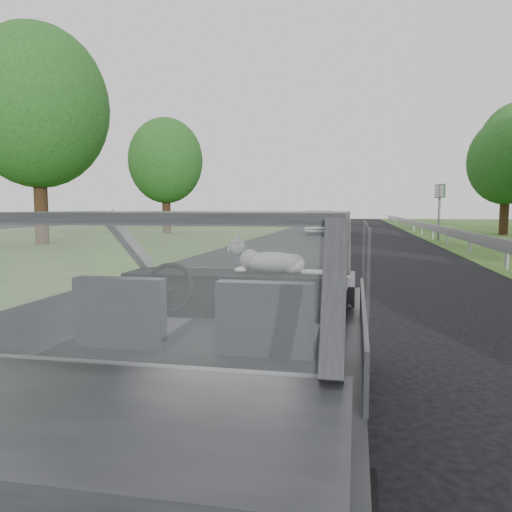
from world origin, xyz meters
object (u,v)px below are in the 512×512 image
at_px(other_car, 320,222).
at_px(highway_sign, 439,213).
at_px(cat, 273,261).
at_px(subject_car, 212,330).

distance_m(other_car, highway_sign, 7.46).
height_order(cat, highway_sign, highway_sign).
relative_size(subject_car, highway_sign, 1.57).
xyz_separation_m(cat, other_car, (-1.47, 25.10, -0.41)).
distance_m(cat, highway_sign, 20.81).
xyz_separation_m(subject_car, highway_sign, (4.53, 21.01, 0.55)).
height_order(subject_car, highway_sign, highway_sign).
height_order(subject_car, other_car, subject_car).
bearing_deg(other_car, highway_sign, -41.78).
bearing_deg(other_car, subject_car, -89.52).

